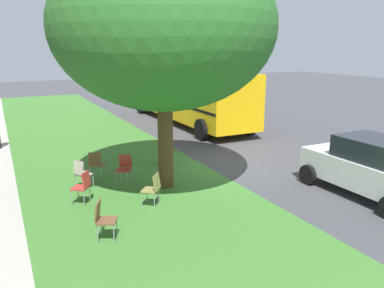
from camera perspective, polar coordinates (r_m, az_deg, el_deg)
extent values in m
plane|color=#424247|center=(13.25, 3.77, -3.67)|extent=(80.00, 80.00, 0.00)
cube|color=#3D752D|center=(12.03, -9.58, -5.70)|extent=(48.00, 6.00, 0.01)
cylinder|color=brown|center=(11.23, -3.92, 1.22)|extent=(0.44, 0.44, 3.08)
ellipsoid|color=#2D6B28|center=(10.96, -4.19, 16.68)|extent=(6.09, 6.09, 4.50)
cube|color=#B7332D|center=(10.67, -16.07, -6.17)|extent=(0.58, 0.57, 0.04)
cube|color=#B7332D|center=(10.52, -15.27, -5.03)|extent=(0.37, 0.30, 0.40)
cylinder|color=gray|center=(10.97, -16.39, -6.91)|extent=(0.02, 0.02, 0.42)
cylinder|color=gray|center=(10.67, -17.23, -7.57)|extent=(0.02, 0.02, 0.42)
cylinder|color=gray|center=(10.83, -14.76, -7.07)|extent=(0.02, 0.02, 0.42)
cylinder|color=gray|center=(10.53, -15.56, -7.75)|extent=(0.02, 0.02, 0.42)
cube|color=#B7332D|center=(11.85, -10.02, -3.79)|extent=(0.57, 0.58, 0.04)
cube|color=#B7332D|center=(11.94, -9.76, -2.44)|extent=(0.31, 0.37, 0.40)
cylinder|color=gray|center=(11.83, -11.08, -5.03)|extent=(0.02, 0.02, 0.42)
cylinder|color=gray|center=(11.71, -9.44, -5.17)|extent=(0.02, 0.02, 0.42)
cylinder|color=gray|center=(12.13, -10.48, -4.52)|extent=(0.02, 0.02, 0.42)
cylinder|color=gray|center=(12.01, -8.88, -4.65)|extent=(0.02, 0.02, 0.42)
cube|color=brown|center=(13.72, -3.81, -1.13)|extent=(0.57, 0.57, 0.04)
cube|color=brown|center=(13.81, -3.41, 0.00)|extent=(0.38, 0.29, 0.40)
cylinder|color=gray|center=(13.75, -4.81, -2.11)|extent=(0.02, 0.02, 0.42)
cylinder|color=gray|center=(13.55, -3.56, -2.33)|extent=(0.02, 0.02, 0.42)
cylinder|color=gray|center=(14.02, -4.02, -1.78)|extent=(0.02, 0.02, 0.42)
cylinder|color=gray|center=(13.82, -2.78, -1.98)|extent=(0.02, 0.02, 0.42)
cube|color=brown|center=(12.54, -13.71, -2.99)|extent=(0.57, 0.58, 0.04)
cube|color=brown|center=(12.31, -14.10, -2.16)|extent=(0.30, 0.37, 0.40)
cylinder|color=gray|center=(12.68, -12.60, -3.80)|extent=(0.02, 0.02, 0.42)
cylinder|color=gray|center=(12.82, -14.10, -3.70)|extent=(0.02, 0.02, 0.42)
cylinder|color=gray|center=(12.39, -13.19, -4.27)|extent=(0.02, 0.02, 0.42)
cylinder|color=gray|center=(12.53, -14.71, -4.16)|extent=(0.02, 0.02, 0.42)
cube|color=brown|center=(8.62, -12.39, -10.91)|extent=(0.55, 0.54, 0.04)
cube|color=brown|center=(8.56, -13.67, -9.41)|extent=(0.40, 0.25, 0.40)
cylinder|color=gray|center=(8.52, -11.40, -12.85)|extent=(0.02, 0.02, 0.42)
cylinder|color=gray|center=(8.84, -10.98, -11.80)|extent=(0.02, 0.02, 0.42)
cylinder|color=gray|center=(8.59, -13.69, -12.76)|extent=(0.02, 0.02, 0.42)
cylinder|color=gray|center=(8.91, -13.17, -11.72)|extent=(0.02, 0.02, 0.42)
cube|color=#ADA393|center=(11.74, -15.57, -4.28)|extent=(0.56, 0.55, 0.04)
cube|color=#ADA393|center=(11.56, -16.34, -3.37)|extent=(0.39, 0.26, 0.40)
cylinder|color=gray|center=(11.78, -14.30, -5.31)|extent=(0.02, 0.02, 0.42)
cylinder|color=gray|center=(12.04, -15.43, -4.95)|extent=(0.02, 0.02, 0.42)
cylinder|color=gray|center=(11.57, -15.58, -5.74)|extent=(0.02, 0.02, 0.42)
cylinder|color=gray|center=(11.84, -16.69, -5.36)|extent=(0.02, 0.02, 0.42)
cube|color=olive|center=(10.15, -6.14, -6.74)|extent=(0.58, 0.58, 0.04)
cube|color=olive|center=(10.01, -5.21, -5.55)|extent=(0.36, 0.33, 0.40)
cylinder|color=gray|center=(10.44, -6.65, -7.48)|extent=(0.02, 0.02, 0.42)
cylinder|color=gray|center=(10.13, -7.37, -8.20)|extent=(0.02, 0.02, 0.42)
cylinder|color=gray|center=(10.33, -4.87, -7.68)|extent=(0.02, 0.02, 0.42)
cylinder|color=gray|center=(10.02, -5.54, -8.41)|extent=(0.02, 0.02, 0.42)
cube|color=silver|center=(11.83, 24.51, -3.70)|extent=(3.70, 1.64, 0.76)
cube|color=#1E232B|center=(11.57, 25.40, -0.81)|extent=(1.90, 1.44, 0.64)
cylinder|color=black|center=(12.21, 16.66, -4.33)|extent=(0.60, 0.18, 0.60)
cylinder|color=black|center=(13.43, 22.11, -3.12)|extent=(0.60, 0.18, 0.60)
cube|color=yellow|center=(21.07, -0.65, 7.53)|extent=(10.40, 2.44, 2.50)
cube|color=black|center=(21.12, -0.65, 6.59)|extent=(10.30, 2.46, 0.12)
cube|color=black|center=(20.99, -0.66, 9.98)|extent=(10.30, 2.46, 0.56)
cylinder|color=black|center=(24.41, -7.47, 5.60)|extent=(0.96, 0.28, 0.96)
cylinder|color=black|center=(25.34, -2.06, 6.01)|extent=(0.96, 0.28, 0.96)
cylinder|color=black|center=(17.17, 1.43, 2.14)|extent=(0.96, 0.28, 0.96)
cylinder|color=black|center=(18.47, 8.35, 2.84)|extent=(0.96, 0.28, 0.96)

